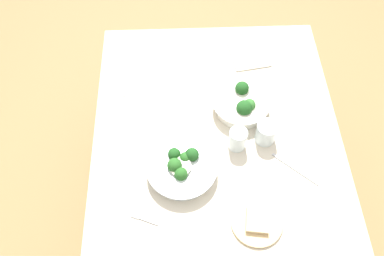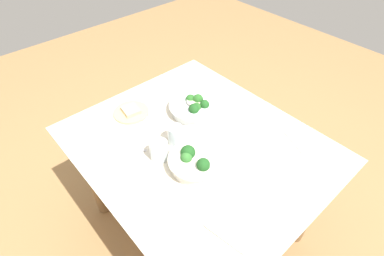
{
  "view_description": "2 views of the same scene",
  "coord_description": "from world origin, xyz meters",
  "px_view_note": "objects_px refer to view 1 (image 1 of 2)",
  "views": [
    {
      "loc": [
        0.87,
        -0.13,
        2.09
      ],
      "look_at": [
        0.0,
        -0.1,
        0.73
      ],
      "focal_mm": 38.02,
      "sensor_mm": 36.0,
      "label": 1
    },
    {
      "loc": [
        -0.72,
        0.67,
        1.73
      ],
      "look_at": [
        0.08,
        -0.04,
        0.73
      ],
      "focal_mm": 28.18,
      "sensor_mm": 36.0,
      "label": 2
    }
  ],
  "objects_px": {
    "bread_side_plate": "(257,222)",
    "table_knife_left": "(133,79)",
    "water_glass_side": "(238,139)",
    "water_glass_center": "(266,133)",
    "broccoli_bowl_far": "(242,104)",
    "table_knife_right": "(295,169)",
    "napkin_folded_upper": "(249,55)",
    "fork_by_near_bowl": "(143,219)",
    "broccoli_bowl_near": "(182,167)",
    "fork_by_far_bowl": "(336,244)"
  },
  "relations": [
    {
      "from": "bread_side_plate",
      "to": "table_knife_left",
      "type": "distance_m",
      "value": 0.81
    },
    {
      "from": "water_glass_side",
      "to": "water_glass_center",
      "type": "bearing_deg",
      "value": 102.93
    },
    {
      "from": "broccoli_bowl_far",
      "to": "water_glass_side",
      "type": "xyz_separation_m",
      "value": [
        0.17,
        -0.03,
        0.01
      ]
    },
    {
      "from": "water_glass_side",
      "to": "table_knife_right",
      "type": "xyz_separation_m",
      "value": [
        0.11,
        0.21,
        -0.05
      ]
    },
    {
      "from": "broccoli_bowl_far",
      "to": "napkin_folded_upper",
      "type": "relative_size",
      "value": 1.38
    },
    {
      "from": "fork_by_near_bowl",
      "to": "broccoli_bowl_near",
      "type": "bearing_deg",
      "value": -105.49
    },
    {
      "from": "water_glass_center",
      "to": "water_glass_side",
      "type": "bearing_deg",
      "value": -77.07
    },
    {
      "from": "bread_side_plate",
      "to": "fork_by_near_bowl",
      "type": "distance_m",
      "value": 0.4
    },
    {
      "from": "broccoli_bowl_near",
      "to": "water_glass_side",
      "type": "distance_m",
      "value": 0.24
    },
    {
      "from": "broccoli_bowl_near",
      "to": "napkin_folded_upper",
      "type": "distance_m",
      "value": 0.66
    },
    {
      "from": "water_glass_center",
      "to": "water_glass_side",
      "type": "relative_size",
      "value": 0.96
    },
    {
      "from": "broccoli_bowl_near",
      "to": "table_knife_right",
      "type": "height_order",
      "value": "broccoli_bowl_near"
    },
    {
      "from": "table_knife_right",
      "to": "fork_by_near_bowl",
      "type": "bearing_deg",
      "value": -121.12
    },
    {
      "from": "table_knife_left",
      "to": "table_knife_right",
      "type": "distance_m",
      "value": 0.78
    },
    {
      "from": "bread_side_plate",
      "to": "table_knife_right",
      "type": "xyz_separation_m",
      "value": [
        -0.2,
        0.17,
        -0.01
      ]
    },
    {
      "from": "fork_by_far_bowl",
      "to": "table_knife_left",
      "type": "xyz_separation_m",
      "value": [
        -0.75,
        -0.72,
        -0.0
      ]
    },
    {
      "from": "water_glass_center",
      "to": "table_knife_left",
      "type": "xyz_separation_m",
      "value": [
        -0.32,
        -0.53,
        -0.04
      ]
    },
    {
      "from": "napkin_folded_upper",
      "to": "table_knife_right",
      "type": "bearing_deg",
      "value": 10.4
    },
    {
      "from": "broccoli_bowl_near",
      "to": "table_knife_left",
      "type": "height_order",
      "value": "broccoli_bowl_near"
    },
    {
      "from": "broccoli_bowl_near",
      "to": "table_knife_right",
      "type": "relative_size",
      "value": 1.31
    },
    {
      "from": "broccoli_bowl_near",
      "to": "fork_by_far_bowl",
      "type": "distance_m",
      "value": 0.6
    },
    {
      "from": "bread_side_plate",
      "to": "water_glass_center",
      "type": "distance_m",
      "value": 0.35
    },
    {
      "from": "water_glass_center",
      "to": "fork_by_far_bowl",
      "type": "height_order",
      "value": "water_glass_center"
    },
    {
      "from": "broccoli_bowl_near",
      "to": "water_glass_center",
      "type": "bearing_deg",
      "value": 111.75
    },
    {
      "from": "water_glass_side",
      "to": "napkin_folded_upper",
      "type": "bearing_deg",
      "value": 167.58
    },
    {
      "from": "bread_side_plate",
      "to": "table_knife_right",
      "type": "bearing_deg",
      "value": 139.87
    },
    {
      "from": "bread_side_plate",
      "to": "napkin_folded_upper",
      "type": "height_order",
      "value": "bread_side_plate"
    },
    {
      "from": "fork_by_near_bowl",
      "to": "table_knife_right",
      "type": "height_order",
      "value": "same"
    },
    {
      "from": "broccoli_bowl_far",
      "to": "fork_by_far_bowl",
      "type": "relative_size",
      "value": 2.2
    },
    {
      "from": "water_glass_center",
      "to": "table_knife_left",
      "type": "relative_size",
      "value": 0.46
    },
    {
      "from": "broccoli_bowl_near",
      "to": "fork_by_near_bowl",
      "type": "relative_size",
      "value": 2.64
    },
    {
      "from": "bread_side_plate",
      "to": "water_glass_side",
      "type": "bearing_deg",
      "value": -172.91
    },
    {
      "from": "fork_by_near_bowl",
      "to": "napkin_folded_upper",
      "type": "distance_m",
      "value": 0.89
    },
    {
      "from": "fork_by_near_bowl",
      "to": "table_knife_right",
      "type": "distance_m",
      "value": 0.6
    },
    {
      "from": "broccoli_bowl_near",
      "to": "broccoli_bowl_far",
      "type": "bearing_deg",
      "value": 137.9
    },
    {
      "from": "water_glass_center",
      "to": "table_knife_left",
      "type": "height_order",
      "value": "water_glass_center"
    },
    {
      "from": "water_glass_center",
      "to": "broccoli_bowl_near",
      "type": "bearing_deg",
      "value": -68.25
    },
    {
      "from": "napkin_folded_upper",
      "to": "fork_by_near_bowl",
      "type": "bearing_deg",
      "value": -31.33
    },
    {
      "from": "water_glass_side",
      "to": "table_knife_left",
      "type": "xyz_separation_m",
      "value": [
        -0.35,
        -0.42,
        -0.05
      ]
    },
    {
      "from": "broccoli_bowl_near",
      "to": "table_knife_left",
      "type": "distance_m",
      "value": 0.5
    },
    {
      "from": "water_glass_side",
      "to": "fork_by_far_bowl",
      "type": "xyz_separation_m",
      "value": [
        0.4,
        0.3,
        -0.04
      ]
    },
    {
      "from": "water_glass_center",
      "to": "fork_by_near_bowl",
      "type": "relative_size",
      "value": 0.9
    },
    {
      "from": "bread_side_plate",
      "to": "table_knife_left",
      "type": "bearing_deg",
      "value": -145.51
    },
    {
      "from": "fork_by_far_bowl",
      "to": "table_knife_left",
      "type": "relative_size",
      "value": 0.54
    },
    {
      "from": "bread_side_plate",
      "to": "table_knife_right",
      "type": "distance_m",
      "value": 0.27
    },
    {
      "from": "broccoli_bowl_near",
      "to": "fork_by_near_bowl",
      "type": "distance_m",
      "value": 0.23
    },
    {
      "from": "fork_by_far_bowl",
      "to": "broccoli_bowl_near",
      "type": "bearing_deg",
      "value": -100.31
    },
    {
      "from": "broccoli_bowl_far",
      "to": "broccoli_bowl_near",
      "type": "distance_m",
      "value": 0.38
    },
    {
      "from": "water_glass_center",
      "to": "table_knife_right",
      "type": "distance_m",
      "value": 0.18
    },
    {
      "from": "broccoli_bowl_near",
      "to": "table_knife_right",
      "type": "bearing_deg",
      "value": 89.02
    }
  ]
}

